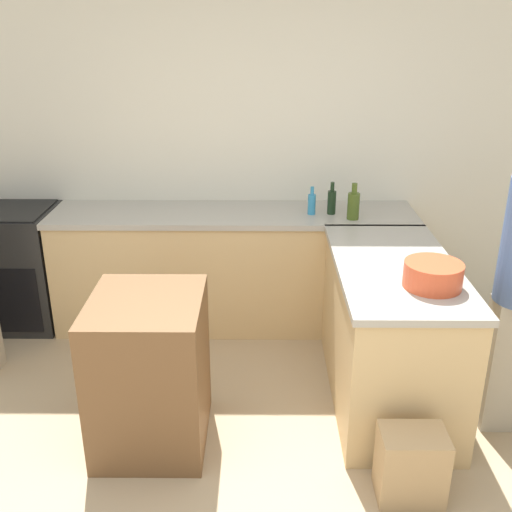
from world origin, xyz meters
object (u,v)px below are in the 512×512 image
at_px(island_table, 150,371).
at_px(mixing_bowl, 433,275).
at_px(dish_soap_bottle, 312,203).
at_px(wine_bottle_dark, 332,201).
at_px(range_oven, 10,267).
at_px(olive_oil_bottle, 353,205).
at_px(paper_bag, 411,465).

distance_m(island_table, mixing_bowl, 1.60).
bearing_deg(dish_soap_bottle, wine_bottle_dark, 3.11).
bearing_deg(wine_bottle_dark, range_oven, 179.10).
xyz_separation_m(island_table, olive_oil_bottle, (1.25, 1.23, 0.57)).
bearing_deg(olive_oil_bottle, island_table, -135.50).
bearing_deg(mixing_bowl, dish_soap_bottle, 113.70).
relative_size(island_table, olive_oil_bottle, 3.34).
height_order(island_table, olive_oil_bottle, olive_oil_bottle).
bearing_deg(paper_bag, island_table, 161.80).
bearing_deg(mixing_bowl, island_table, -176.02).
distance_m(range_oven, wine_bottle_dark, 2.47).
height_order(island_table, mixing_bowl, mixing_bowl).
height_order(island_table, wine_bottle_dark, wine_bottle_dark).
relative_size(wine_bottle_dark, paper_bag, 0.62).
relative_size(island_table, dish_soap_bottle, 4.27).
height_order(range_oven, mixing_bowl, mixing_bowl).
bearing_deg(olive_oil_bottle, dish_soap_bottle, 158.90).
xyz_separation_m(wine_bottle_dark, dish_soap_bottle, (-0.14, -0.01, -0.01)).
distance_m(olive_oil_bottle, dish_soap_bottle, 0.30).
height_order(olive_oil_bottle, paper_bag, olive_oil_bottle).
distance_m(range_oven, mixing_bowl, 3.12).
xyz_separation_m(range_oven, olive_oil_bottle, (2.55, -0.15, 0.55)).
distance_m(range_oven, dish_soap_bottle, 2.33).
height_order(range_oven, paper_bag, range_oven).
xyz_separation_m(range_oven, mixing_bowl, (2.81, -1.28, 0.51)).
bearing_deg(paper_bag, olive_oil_bottle, 93.19).
xyz_separation_m(range_oven, wine_bottle_dark, (2.41, -0.04, 0.54)).
bearing_deg(dish_soap_bottle, range_oven, 178.85).
xyz_separation_m(island_table, paper_bag, (1.34, -0.44, -0.24)).
height_order(olive_oil_bottle, wine_bottle_dark, olive_oil_bottle).
bearing_deg(island_table, paper_bag, -18.20).
xyz_separation_m(range_oven, paper_bag, (2.64, -1.82, -0.27)).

